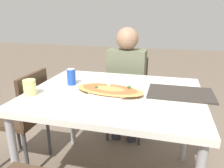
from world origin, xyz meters
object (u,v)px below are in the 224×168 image
at_px(pizza_main, 109,90).
at_px(drink_glass, 30,88).
at_px(dining_table, 114,102).
at_px(person_seated, 126,75).
at_px(chair_side_left, 24,114).
at_px(soda_can, 71,77).
at_px(chair_far_seated, 128,91).

xyz_separation_m(pizza_main, drink_glass, (-0.51, -0.18, 0.03)).
relative_size(dining_table, person_seated, 1.02).
bearing_deg(dining_table, drink_glass, -159.24).
xyz_separation_m(chair_side_left, drink_glass, (0.26, -0.23, 0.33)).
height_order(pizza_main, soda_can, soda_can).
distance_m(pizza_main, soda_can, 0.35).
bearing_deg(pizza_main, soda_can, 162.69).
distance_m(dining_table, pizza_main, 0.10).
height_order(chair_far_seated, person_seated, person_seated).
bearing_deg(person_seated, pizza_main, 91.61).
xyz_separation_m(dining_table, chair_far_seated, (-0.05, 0.80, -0.21)).
distance_m(chair_far_seated, person_seated, 0.23).
xyz_separation_m(chair_side_left, person_seated, (0.75, 0.67, 0.20)).
height_order(chair_side_left, pizza_main, chair_side_left).
height_order(dining_table, chair_far_seated, chair_far_seated).
bearing_deg(person_seated, drink_glass, 61.62).
bearing_deg(soda_can, person_seated, 63.33).
bearing_deg(person_seated, chair_far_seated, -90.00).
bearing_deg(pizza_main, chair_far_seated, 91.40).
bearing_deg(chair_side_left, drink_glass, -131.70).
height_order(chair_far_seated, drink_glass, drink_glass).
distance_m(chair_far_seated, drink_glass, 1.17).
height_order(person_seated, soda_can, person_seated).
relative_size(chair_far_seated, chair_side_left, 1.00).
xyz_separation_m(chair_far_seated, chair_side_left, (-0.75, -0.77, 0.00)).
bearing_deg(chair_far_seated, person_seated, 90.00).
bearing_deg(soda_can, chair_side_left, -173.76).
xyz_separation_m(dining_table, soda_can, (-0.36, 0.08, 0.14)).
xyz_separation_m(person_seated, drink_glass, (-0.49, -0.90, 0.13)).
bearing_deg(chair_side_left, pizza_main, -94.13).
bearing_deg(dining_table, pizza_main, -139.00).
distance_m(chair_far_seated, chair_side_left, 1.08).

